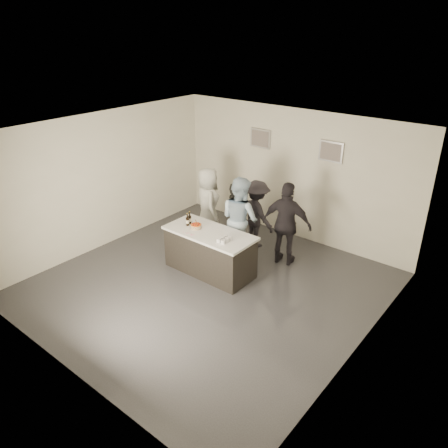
{
  "coord_description": "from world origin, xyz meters",
  "views": [
    {
      "loc": [
        4.78,
        -5.41,
        4.7
      ],
      "look_at": [
        0.0,
        0.5,
        1.15
      ],
      "focal_mm": 35.0,
      "sensor_mm": 36.0,
      "label": 1
    }
  ],
  "objects_px": {
    "cake": "(196,227)",
    "person_guest_right": "(287,224)",
    "beer_bottle_a": "(190,218)",
    "person_main_blue": "(240,219)",
    "beer_bottle_b": "(187,219)",
    "person_guest_left": "(208,203)",
    "person_main_black": "(237,218)",
    "bar_counter": "(210,252)",
    "person_guest_back": "(256,214)"
  },
  "relations": [
    {
      "from": "beer_bottle_b",
      "to": "person_main_black",
      "type": "distance_m",
      "value": 1.15
    },
    {
      "from": "beer_bottle_b",
      "to": "person_guest_right",
      "type": "distance_m",
      "value": 2.04
    },
    {
      "from": "beer_bottle_a",
      "to": "person_main_blue",
      "type": "bearing_deg",
      "value": 49.51
    },
    {
      "from": "bar_counter",
      "to": "cake",
      "type": "distance_m",
      "value": 0.59
    },
    {
      "from": "cake",
      "to": "person_guest_left",
      "type": "relative_size",
      "value": 0.13
    },
    {
      "from": "cake",
      "to": "beer_bottle_b",
      "type": "xyz_separation_m",
      "value": [
        -0.23,
        -0.0,
        0.09
      ]
    },
    {
      "from": "person_main_black",
      "to": "person_guest_back",
      "type": "bearing_deg",
      "value": -87.89
    },
    {
      "from": "person_main_black",
      "to": "person_guest_right",
      "type": "distance_m",
      "value": 1.11
    },
    {
      "from": "cake",
      "to": "beer_bottle_b",
      "type": "height_order",
      "value": "beer_bottle_b"
    },
    {
      "from": "beer_bottle_a",
      "to": "person_guest_right",
      "type": "distance_m",
      "value": 2.0
    },
    {
      "from": "cake",
      "to": "person_guest_left",
      "type": "bearing_deg",
      "value": 121.19
    },
    {
      "from": "cake",
      "to": "person_main_black",
      "type": "distance_m",
      "value": 1.06
    },
    {
      "from": "person_main_blue",
      "to": "person_main_black",
      "type": "bearing_deg",
      "value": -22.28
    },
    {
      "from": "person_guest_right",
      "to": "person_guest_back",
      "type": "distance_m",
      "value": 0.99
    },
    {
      "from": "cake",
      "to": "person_guest_back",
      "type": "bearing_deg",
      "value": 76.96
    },
    {
      "from": "person_guest_left",
      "to": "person_main_black",
      "type": "bearing_deg",
      "value": -154.18
    },
    {
      "from": "bar_counter",
      "to": "cake",
      "type": "height_order",
      "value": "cake"
    },
    {
      "from": "bar_counter",
      "to": "cake",
      "type": "bearing_deg",
      "value": -172.31
    },
    {
      "from": "bar_counter",
      "to": "person_guest_back",
      "type": "bearing_deg",
      "value": 88.21
    },
    {
      "from": "person_main_black",
      "to": "person_guest_left",
      "type": "relative_size",
      "value": 0.97
    },
    {
      "from": "bar_counter",
      "to": "beer_bottle_b",
      "type": "distance_m",
      "value": 0.8
    },
    {
      "from": "cake",
      "to": "person_guest_right",
      "type": "distance_m",
      "value": 1.87
    },
    {
      "from": "beer_bottle_a",
      "to": "person_main_blue",
      "type": "distance_m",
      "value": 1.06
    },
    {
      "from": "bar_counter",
      "to": "person_guest_back",
      "type": "distance_m",
      "value": 1.59
    },
    {
      "from": "person_guest_back",
      "to": "cake",
      "type": "bearing_deg",
      "value": 92.46
    },
    {
      "from": "cake",
      "to": "person_main_blue",
      "type": "distance_m",
      "value": 0.99
    },
    {
      "from": "bar_counter",
      "to": "beer_bottle_a",
      "type": "distance_m",
      "value": 0.82
    },
    {
      "from": "beer_bottle_a",
      "to": "person_main_blue",
      "type": "height_order",
      "value": "person_main_blue"
    },
    {
      "from": "person_main_black",
      "to": "person_guest_right",
      "type": "xyz_separation_m",
      "value": [
        1.07,
        0.3,
        0.07
      ]
    },
    {
      "from": "beer_bottle_a",
      "to": "beer_bottle_b",
      "type": "bearing_deg",
      "value": -74.91
    },
    {
      "from": "beer_bottle_a",
      "to": "bar_counter",
      "type": "bearing_deg",
      "value": -4.68
    },
    {
      "from": "bar_counter",
      "to": "person_guest_back",
      "type": "relative_size",
      "value": 1.2
    },
    {
      "from": "beer_bottle_b",
      "to": "person_main_black",
      "type": "xyz_separation_m",
      "value": [
        0.48,
        1.03,
        -0.2
      ]
    },
    {
      "from": "beer_bottle_b",
      "to": "person_guest_back",
      "type": "xyz_separation_m",
      "value": [
        0.6,
        1.6,
        -0.25
      ]
    },
    {
      "from": "person_guest_back",
      "to": "person_guest_right",
      "type": "bearing_deg",
      "value": 179.48
    },
    {
      "from": "person_guest_back",
      "to": "beer_bottle_b",
      "type": "bearing_deg",
      "value": 84.97
    },
    {
      "from": "beer_bottle_b",
      "to": "person_guest_left",
      "type": "xyz_separation_m",
      "value": [
        -0.53,
        1.25,
        -0.18
      ]
    },
    {
      "from": "person_guest_left",
      "to": "cake",
      "type": "bearing_deg",
      "value": 159.43
    },
    {
      "from": "beer_bottle_b",
      "to": "person_guest_right",
      "type": "relative_size",
      "value": 0.14
    },
    {
      "from": "person_guest_back",
      "to": "person_guest_left",
      "type": "bearing_deg",
      "value": 32.68
    },
    {
      "from": "bar_counter",
      "to": "person_guest_left",
      "type": "relative_size",
      "value": 1.09
    },
    {
      "from": "person_guest_right",
      "to": "person_guest_back",
      "type": "relative_size",
      "value": 1.16
    },
    {
      "from": "person_guest_right",
      "to": "person_main_black",
      "type": "bearing_deg",
      "value": 3.48
    },
    {
      "from": "person_guest_left",
      "to": "person_guest_right",
      "type": "relative_size",
      "value": 0.95
    },
    {
      "from": "person_guest_right",
      "to": "bar_counter",
      "type": "bearing_deg",
      "value": 40.08
    },
    {
      "from": "cake",
      "to": "person_guest_back",
      "type": "height_order",
      "value": "person_guest_back"
    },
    {
      "from": "bar_counter",
      "to": "person_main_blue",
      "type": "bearing_deg",
      "value": 82.51
    },
    {
      "from": "beer_bottle_b",
      "to": "person_guest_right",
      "type": "bearing_deg",
      "value": 40.69
    },
    {
      "from": "person_main_blue",
      "to": "person_guest_left",
      "type": "distance_m",
      "value": 1.24
    },
    {
      "from": "cake",
      "to": "person_guest_left",
      "type": "distance_m",
      "value": 1.46
    }
  ]
}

